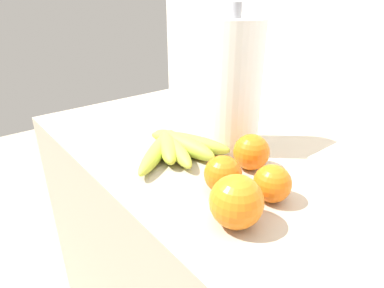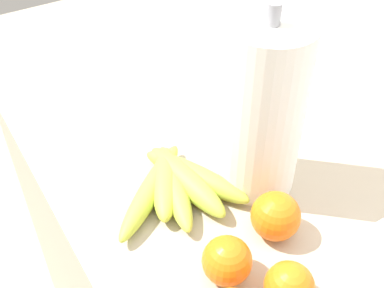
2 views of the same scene
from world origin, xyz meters
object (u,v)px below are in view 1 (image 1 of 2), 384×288
(orange_back_right, at_px, (236,201))
(paper_towel_roll, at_px, (233,87))
(orange_right, at_px, (272,183))
(banana_bunch, at_px, (175,146))
(orange_far_right, at_px, (223,174))
(orange_front, at_px, (251,152))

(orange_back_right, xyz_separation_m, paper_towel_roll, (-0.21, 0.20, 0.10))
(orange_right, height_order, paper_towel_roll, paper_towel_roll)
(banana_bunch, distance_m, paper_towel_roll, 0.18)
(banana_bunch, bearing_deg, orange_far_right, -7.23)
(orange_back_right, relative_size, orange_far_right, 1.22)
(orange_front, relative_size, paper_towel_roll, 0.24)
(banana_bunch, height_order, orange_front, orange_front)
(orange_front, height_order, orange_far_right, orange_front)
(banana_bunch, relative_size, paper_towel_roll, 0.74)
(orange_front, xyz_separation_m, orange_right, (0.10, -0.06, -0.00))
(orange_front, bearing_deg, orange_far_right, -76.37)
(orange_back_right, distance_m, orange_far_right, 0.09)
(orange_front, distance_m, orange_right, 0.11)
(banana_bunch, relative_size, orange_front, 3.14)
(banana_bunch, bearing_deg, orange_right, 5.44)
(orange_right, xyz_separation_m, orange_far_right, (-0.07, -0.05, 0.00))
(orange_far_right, bearing_deg, banana_bunch, 172.77)
(banana_bunch, xyz_separation_m, paper_towel_roll, (0.04, 0.13, 0.12))
(orange_front, relative_size, orange_right, 1.11)
(orange_back_right, xyz_separation_m, orange_front, (-0.10, 0.15, -0.01))
(orange_back_right, relative_size, orange_front, 1.14)
(orange_back_right, bearing_deg, orange_right, 93.81)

